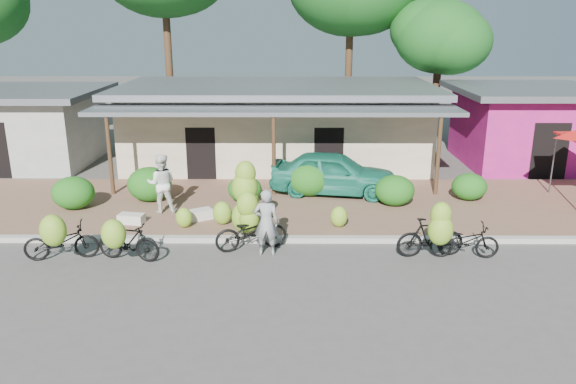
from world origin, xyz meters
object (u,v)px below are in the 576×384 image
vendor (266,222)px  bystander (162,183)px  bike_left (125,240)px  sack_far (131,219)px  bike_far_left (60,239)px  teal_van (334,173)px  sack_near (198,215)px  bike_far_right (464,241)px  tree_near_right (436,34)px  bike_center (248,215)px  bike_right (433,233)px

vendor → bystander: 4.58m
bike_left → sack_far: bike_left is taller
bike_far_left → bike_left: bearing=-103.2°
bystander → teal_van: (5.50, 2.00, -0.19)m
bike_left → sack_near: bike_left is taller
vendor → bike_far_right: bearing=-178.8°
bike_left → tree_near_right: bearing=-24.9°
bike_far_right → vendor: vendor is taller
bike_left → bike_far_right: size_ratio=0.98×
tree_near_right → bystander: (-10.75, -10.41, -4.22)m
bike_center → bystander: (-2.88, 2.51, 0.16)m
sack_far → vendor: size_ratio=0.42×
bike_center → vendor: bearing=-154.7°
bike_right → bystander: bearing=60.4°
bike_center → teal_van: bike_center is taller
bike_far_right → vendor: size_ratio=1.00×
bike_left → sack_far: (-0.57, 2.56, -0.35)m
bike_far_right → bike_left: bearing=95.3°
bystander → bike_far_right: bearing=152.4°
bike_center → bystander: bearing=32.5°
bike_left → teal_van: teal_van is taller
bike_far_right → sack_near: 7.72m
teal_van → sack_far: bearing=125.9°
bike_left → sack_near: size_ratio=2.06×
sack_near → vendor: size_ratio=0.47×
sack_near → sack_far: (-1.93, -0.32, -0.01)m
teal_van → vendor: bearing=167.3°
vendor → bystander: size_ratio=0.96×
tree_near_right → sack_far: (-11.47, -11.45, -5.01)m
bike_far_left → bike_right: bearing=-99.5°
bike_center → sack_far: bearing=51.3°
tree_near_right → bike_left: bearing=-127.9°
bike_left → bystander: bystander is taller
bike_right → teal_van: bearing=16.1°
tree_near_right → bike_right: size_ratio=3.81×
vendor → bike_far_left: bearing=7.9°
bystander → teal_van: bearing=-166.7°
bike_far_right → bike_far_left: bearing=94.5°
bike_right → vendor: bearing=80.3°
bike_far_left → bike_center: bike_center is taller
bike_right → sack_near: bearing=61.8°
bike_center → bystander: 3.83m
sack_near → bike_far_right: bearing=-19.1°
bike_center → bystander: bike_center is taller
teal_van → sack_near: bearing=132.3°
sack_near → teal_van: bearing=32.4°
sack_near → bike_right: bearing=-22.3°
tree_near_right → vendor: size_ratio=3.85×
sack_far → vendor: vendor is taller
bike_center → sack_far: bike_center is taller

